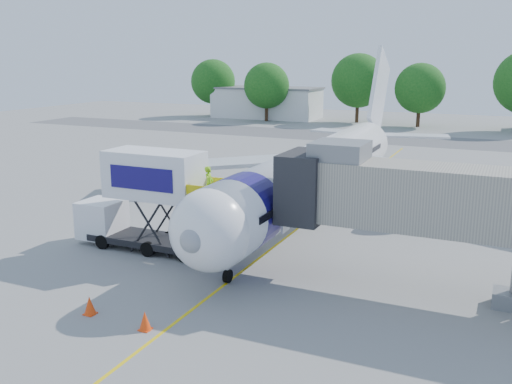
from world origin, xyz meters
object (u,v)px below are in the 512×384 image
at_px(catering_hiloader, 145,200).
at_px(ground_tug, 235,343).
at_px(jet_bridge, 416,198).
at_px(aircraft, 320,170).

relative_size(catering_hiloader, ground_tug, 2.27).
xyz_separation_m(jet_bridge, catering_hiloader, (-14.26, -0.00, -1.58)).
bearing_deg(jet_bridge, catering_hiloader, -179.99).
distance_m(aircraft, jet_bridge, 13.77).
distance_m(jet_bridge, catering_hiloader, 14.34).
relative_size(jet_bridge, ground_tug, 3.71).
height_order(catering_hiloader, ground_tug, catering_hiloader).
height_order(jet_bridge, catering_hiloader, jet_bridge).
bearing_deg(jet_bridge, ground_tug, -116.67).
bearing_deg(jet_bridge, aircraft, 125.70).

